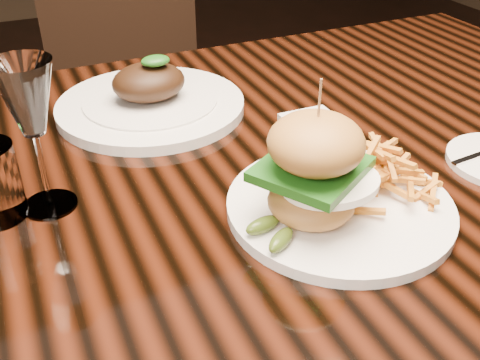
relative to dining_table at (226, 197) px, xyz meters
name	(u,v)px	position (x,y,z in m)	size (l,w,h in m)	color
dining_table	(226,197)	(0.00, 0.00, 0.00)	(1.60, 0.90, 0.75)	black
burger_plate	(338,181)	(0.07, -0.19, 0.13)	(0.29, 0.29, 0.20)	silver
ramekin	(312,130)	(0.14, -0.02, 0.10)	(0.08, 0.08, 0.04)	silver
wine_glass	(28,104)	(-0.26, -0.03, 0.22)	(0.07, 0.07, 0.20)	white
far_dish	(150,100)	(-0.06, 0.19, 0.10)	(0.32, 0.32, 0.10)	silver
chair_far	(130,74)	(0.06, 0.89, -0.13)	(0.50, 0.51, 0.95)	black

